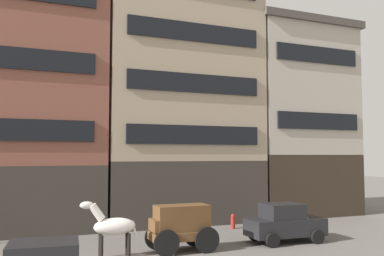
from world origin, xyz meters
name	(u,v)px	position (x,y,z in m)	size (l,w,h in m)	color
building_center_left	(13,62)	(-4.15, 9.80, 9.29)	(10.24, 5.60, 18.49)	#38332D
building_center_right	(180,91)	(5.76, 9.80, 8.27)	(10.27, 5.60, 16.45)	#38332D
building_far_right	(295,118)	(14.61, 9.81, 6.84)	(8.13, 5.60, 13.58)	#33281E
cargo_wagon	(181,225)	(2.86, 1.91, 1.15)	(2.92, 1.54, 1.98)	brown
draft_horse	(112,226)	(-0.09, 1.91, 1.27)	(2.34, 0.63, 2.30)	beige
sedan_parked_curb	(285,223)	(8.13, 1.84, 0.91)	(3.76, 1.97, 1.83)	black
fire_hydrant_curbside	(233,221)	(7.54, 6.01, 0.43)	(0.24, 0.24, 0.83)	maroon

